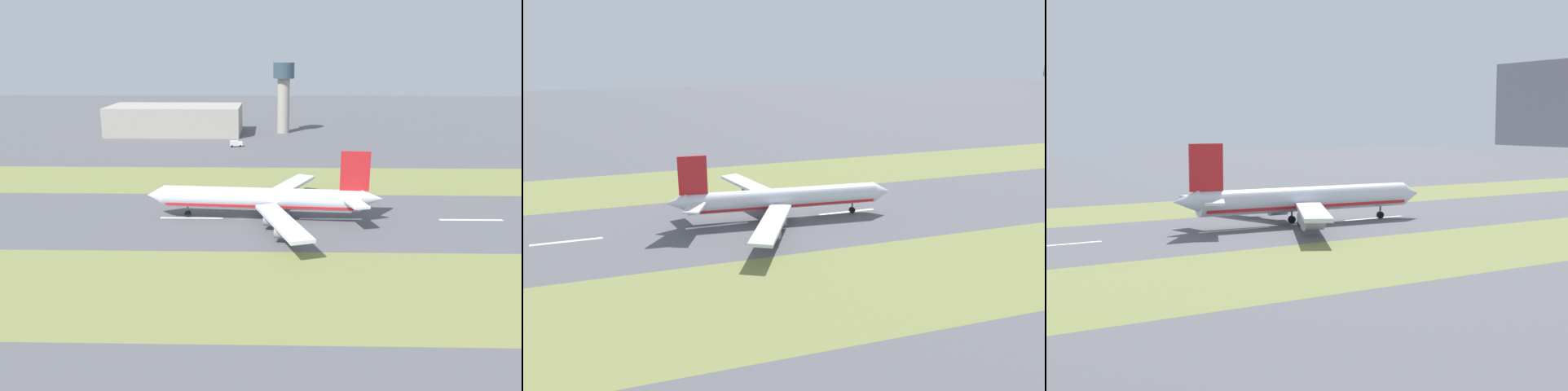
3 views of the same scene
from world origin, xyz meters
The scene contains 7 objects.
ground_plane centered at (0.00, 0.00, 0.00)m, with size 800.00×800.00×0.00m, color #56565B.
grass_median_west centered at (-45.00, 0.00, 0.00)m, with size 40.00×600.00×0.01m, color olive.
grass_median_east centered at (45.00, 0.00, 0.00)m, with size 40.00×600.00×0.01m, color olive.
centreline_dash_near centered at (0.00, -65.08, 0.01)m, with size 1.20×18.00×0.01m, color silver.
centreline_dash_mid centered at (0.00, -25.08, 0.01)m, with size 1.20×18.00×0.01m, color silver.
centreline_dash_far centered at (0.00, 14.92, 0.01)m, with size 1.20×18.00×0.01m, color silver.
airplane_main_jet centered at (-0.57, -6.98, 6.02)m, with size 63.95×67.22×20.20m.
Camera 2 is at (134.78, -46.25, 52.46)m, focal length 35.00 mm.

